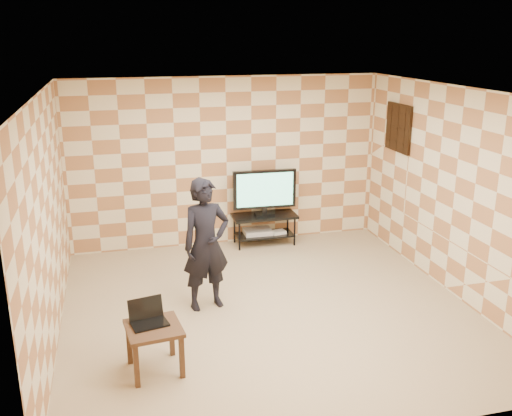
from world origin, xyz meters
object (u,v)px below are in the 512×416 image
at_px(tv, 265,190).
at_px(side_table, 154,334).
at_px(person, 206,244).
at_px(tv_stand, 264,223).

bearing_deg(tv, side_table, -121.95).
height_order(side_table, person, person).
relative_size(tv_stand, tv, 1.02).
distance_m(side_table, person, 1.56).
xyz_separation_m(side_table, person, (0.76, 1.30, 0.42)).
height_order(tv, person, person).
bearing_deg(tv, person, -122.94).
bearing_deg(side_table, tv, 58.05).
relative_size(side_table, person, 0.36).
bearing_deg(person, side_table, -133.03).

